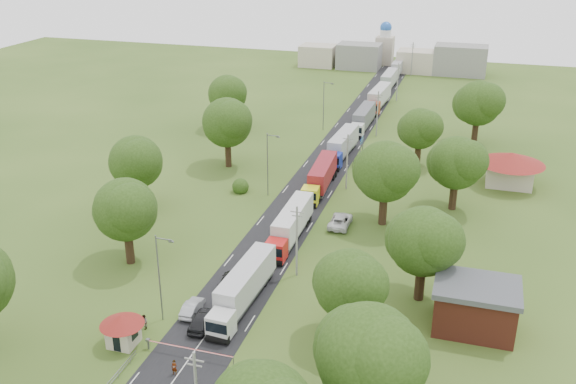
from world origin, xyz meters
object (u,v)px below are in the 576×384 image
at_px(guard_booth, 122,326).
at_px(car_lane_front, 202,320).
at_px(car_lane_mid, 192,308).
at_px(truck_0, 243,287).
at_px(boom_barrier, 177,347).
at_px(info_sign, 362,143).
at_px(pedestrian_near, 174,368).

distance_m(guard_booth, car_lane_front, 8.08).
bearing_deg(car_lane_mid, guard_booth, 55.59).
height_order(truck_0, car_lane_front, truck_0).
relative_size(guard_booth, car_lane_mid, 1.04).
distance_m(boom_barrier, info_sign, 60.39).
bearing_deg(guard_booth, truck_0, 49.03).
bearing_deg(car_lane_front, info_sign, -102.31).
height_order(info_sign, truck_0, truck_0).
relative_size(guard_booth, car_lane_front, 0.92).
relative_size(truck_0, car_lane_mid, 3.52).
relative_size(guard_booth, info_sign, 1.07).
height_order(truck_0, car_lane_mid, truck_0).
bearing_deg(info_sign, boom_barrier, -96.24).
bearing_deg(truck_0, pedestrian_near, -98.53).
height_order(info_sign, car_lane_mid, info_sign).
bearing_deg(boom_barrier, info_sign, 83.76).
height_order(guard_booth, car_lane_mid, guard_booth).
bearing_deg(info_sign, pedestrian_near, -94.98).
height_order(boom_barrier, guard_booth, guard_booth).
relative_size(boom_barrier, info_sign, 2.25).
xyz_separation_m(info_sign, truck_0, (-3.52, -49.78, -0.82)).
relative_size(boom_barrier, car_lane_mid, 2.18).
height_order(car_lane_front, car_lane_mid, car_lane_front).
distance_m(boom_barrier, car_lane_front, 5.01).
xyz_separation_m(info_sign, pedestrian_near, (-5.47, -62.79, -2.22)).
relative_size(boom_barrier, car_lane_front, 1.92).
bearing_deg(car_lane_front, guard_booth, 33.02).
xyz_separation_m(info_sign, car_lane_mid, (-8.20, -52.97, -2.30)).
relative_size(guard_booth, truck_0, 0.30).
xyz_separation_m(car_lane_mid, pedestrian_near, (2.73, -9.82, 0.09)).
xyz_separation_m(car_lane_front, car_lane_mid, (-2.00, 2.03, -0.12)).
xyz_separation_m(boom_barrier, car_lane_mid, (-1.64, 7.03, -0.19)).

